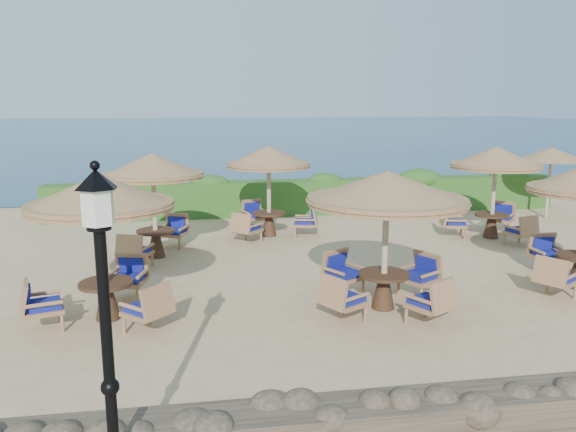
{
  "coord_description": "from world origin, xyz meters",
  "views": [
    {
      "loc": [
        -3.89,
        -11.97,
        3.89
      ],
      "look_at": [
        -1.88,
        0.58,
        1.3
      ],
      "focal_mm": 35.0,
      "sensor_mm": 36.0,
      "label": 1
    }
  ],
  "objects_px": {
    "cafe_set_1": "(386,213)",
    "cafe_set_3": "(153,181)",
    "cafe_set_4": "(269,175)",
    "cafe_set_5": "(495,175)",
    "extra_parasol": "(552,154)",
    "cafe_set_0": "(102,220)",
    "lamp_post": "(108,353)"
  },
  "relations": [
    {
      "from": "cafe_set_1",
      "to": "cafe_set_3",
      "type": "bearing_deg",
      "value": 135.87
    },
    {
      "from": "cafe_set_4",
      "to": "cafe_set_5",
      "type": "relative_size",
      "value": 0.99
    },
    {
      "from": "extra_parasol",
      "to": "cafe_set_4",
      "type": "distance_m",
      "value": 9.76
    },
    {
      "from": "cafe_set_0",
      "to": "cafe_set_3",
      "type": "xyz_separation_m",
      "value": [
        0.59,
        4.14,
        0.1
      ]
    },
    {
      "from": "cafe_set_4",
      "to": "cafe_set_5",
      "type": "distance_m",
      "value": 6.48
    },
    {
      "from": "extra_parasol",
      "to": "cafe_set_5",
      "type": "relative_size",
      "value": 0.88
    },
    {
      "from": "lamp_post",
      "to": "extra_parasol",
      "type": "distance_m",
      "value": 17.41
    },
    {
      "from": "lamp_post",
      "to": "cafe_set_3",
      "type": "relative_size",
      "value": 1.16
    },
    {
      "from": "cafe_set_0",
      "to": "cafe_set_1",
      "type": "bearing_deg",
      "value": -3.05
    },
    {
      "from": "cafe_set_1",
      "to": "cafe_set_5",
      "type": "distance_m",
      "value": 7.02
    },
    {
      "from": "cafe_set_1",
      "to": "cafe_set_3",
      "type": "distance_m",
      "value": 6.33
    },
    {
      "from": "cafe_set_1",
      "to": "cafe_set_5",
      "type": "relative_size",
      "value": 1.1
    },
    {
      "from": "extra_parasol",
      "to": "cafe_set_0",
      "type": "height_order",
      "value": "cafe_set_0"
    },
    {
      "from": "extra_parasol",
      "to": "cafe_set_1",
      "type": "height_order",
      "value": "cafe_set_1"
    },
    {
      "from": "cafe_set_3",
      "to": "lamp_post",
      "type": "bearing_deg",
      "value": -88.58
    },
    {
      "from": "lamp_post",
      "to": "cafe_set_4",
      "type": "height_order",
      "value": "lamp_post"
    },
    {
      "from": "cafe_set_4",
      "to": "lamp_post",
      "type": "bearing_deg",
      "value": -104.98
    },
    {
      "from": "cafe_set_1",
      "to": "cafe_set_4",
      "type": "distance_m",
      "value": 6.42
    },
    {
      "from": "lamp_post",
      "to": "cafe_set_0",
      "type": "xyz_separation_m",
      "value": [
        -0.81,
        4.9,
        0.31
      ]
    },
    {
      "from": "cafe_set_3",
      "to": "cafe_set_5",
      "type": "distance_m",
      "value": 9.5
    },
    {
      "from": "lamp_post",
      "to": "extra_parasol",
      "type": "relative_size",
      "value": 1.38
    },
    {
      "from": "extra_parasol",
      "to": "cafe_set_5",
      "type": "bearing_deg",
      "value": -144.41
    },
    {
      "from": "cafe_set_3",
      "to": "cafe_set_4",
      "type": "height_order",
      "value": "same"
    },
    {
      "from": "lamp_post",
      "to": "cafe_set_3",
      "type": "xyz_separation_m",
      "value": [
        -0.22,
        9.03,
        0.41
      ]
    },
    {
      "from": "extra_parasol",
      "to": "cafe_set_3",
      "type": "distance_m",
      "value": 13.16
    },
    {
      "from": "lamp_post",
      "to": "cafe_set_0",
      "type": "bearing_deg",
      "value": 99.41
    },
    {
      "from": "lamp_post",
      "to": "cafe_set_1",
      "type": "distance_m",
      "value": 6.34
    },
    {
      "from": "cafe_set_0",
      "to": "cafe_set_1",
      "type": "relative_size",
      "value": 0.91
    },
    {
      "from": "cafe_set_1",
      "to": "cafe_set_0",
      "type": "bearing_deg",
      "value": 176.95
    },
    {
      "from": "cafe_set_5",
      "to": "cafe_set_1",
      "type": "bearing_deg",
      "value": -134.71
    },
    {
      "from": "extra_parasol",
      "to": "cafe_set_4",
      "type": "relative_size",
      "value": 0.89
    },
    {
      "from": "lamp_post",
      "to": "cafe_set_4",
      "type": "relative_size",
      "value": 1.22
    }
  ]
}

